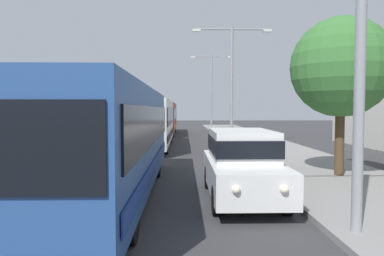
{
  "coord_description": "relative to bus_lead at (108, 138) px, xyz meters",
  "views": [
    {
      "loc": [
        0.81,
        1.85,
        2.48
      ],
      "look_at": [
        1.18,
        18.14,
        1.62
      ],
      "focal_mm": 33.5,
      "sensor_mm": 36.0,
      "label": 1
    }
  ],
  "objects": [
    {
      "name": "bus_lead",
      "position": [
        0.0,
        0.0,
        0.0
      ],
      "size": [
        2.58,
        11.1,
        3.21
      ],
      "color": "#284C8C",
      "rests_on": "ground_plane"
    },
    {
      "name": "bus_second_in_line",
      "position": [
        -0.0,
        13.05,
        -0.0
      ],
      "size": [
        2.58,
        10.69,
        3.21
      ],
      "color": "silver",
      "rests_on": "ground_plane"
    },
    {
      "name": "bus_middle",
      "position": [
        0.0,
        25.47,
        0.0
      ],
      "size": [
        2.58,
        12.08,
        3.21
      ],
      "color": "maroon",
      "rests_on": "ground_plane"
    },
    {
      "name": "white_suv",
      "position": [
        3.7,
        -0.19,
        -0.66
      ],
      "size": [
        1.86,
        4.74,
        1.9
      ],
      "color": "white",
      "rests_on": "ground_plane"
    },
    {
      "name": "streetlamp_mid",
      "position": [
        5.4,
        14.67,
        3.32
      ],
      "size": [
        5.39,
        0.28,
        7.96
      ],
      "color": "gray",
      "rests_on": "sidewalk"
    },
    {
      "name": "streetlamp_far",
      "position": [
        5.4,
        32.63,
        3.7
      ],
      "size": [
        4.96,
        0.28,
        8.73
      ],
      "color": "gray",
      "rests_on": "sidewalk"
    },
    {
      "name": "roadside_tree",
      "position": [
        7.61,
        2.52,
        2.24
      ],
      "size": [
        3.49,
        3.49,
        5.54
      ],
      "color": "#4C3823",
      "rests_on": "sidewalk"
    }
  ]
}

